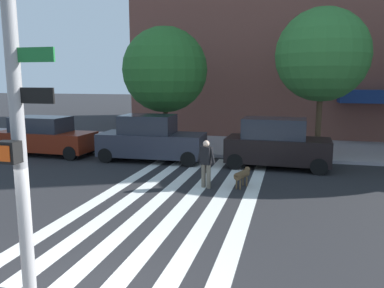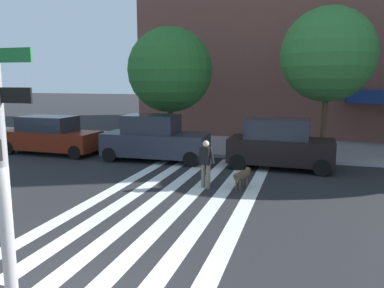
% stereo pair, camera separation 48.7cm
% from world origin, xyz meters
% --- Properties ---
extents(ground_plane, '(160.00, 160.00, 0.00)m').
position_xyz_m(ground_plane, '(0.00, 6.28, 0.00)').
color(ground_plane, '#232326').
extents(sidewalk_far, '(80.00, 6.00, 0.15)m').
position_xyz_m(sidewalk_far, '(0.00, 15.55, 0.07)').
color(sidewalk_far, '#9A9297').
rests_on(sidewalk_far, ground_plane).
extents(crosswalk_stripes, '(4.95, 11.95, 0.01)m').
position_xyz_m(crosswalk_stripes, '(0.19, 6.28, 0.00)').
color(crosswalk_stripes, silver).
rests_on(crosswalk_stripes, ground_plane).
extents(traffic_light_pole, '(0.74, 0.46, 5.80)m').
position_xyz_m(traffic_light_pole, '(0.17, -0.80, 3.52)').
color(traffic_light_pole, gray).
rests_on(traffic_light_pole, sidewalk_near).
extents(parked_car_near_curb, '(4.85, 2.01, 1.87)m').
position_xyz_m(parked_car_near_curb, '(-8.09, 11.17, 0.91)').
color(parked_car_near_curb, maroon).
rests_on(parked_car_near_curb, ground_plane).
extents(parked_car_behind_first, '(4.80, 2.12, 2.08)m').
position_xyz_m(parked_car_behind_first, '(-2.53, 11.17, 0.98)').
color(parked_car_behind_first, '#2B2E39').
rests_on(parked_car_behind_first, ground_plane).
extents(parked_car_third_in_line, '(4.29, 2.02, 2.08)m').
position_xyz_m(parked_car_third_in_line, '(3.04, 11.17, 1.01)').
color(parked_car_third_in_line, black).
rests_on(parked_car_third_in_line, ground_plane).
extents(street_tree_nearest, '(4.29, 4.29, 6.14)m').
position_xyz_m(street_tree_nearest, '(-2.69, 13.72, 4.14)').
color(street_tree_nearest, '#4C3823').
rests_on(street_tree_nearest, sidewalk_far).
extents(street_tree_middle, '(4.21, 4.21, 6.71)m').
position_xyz_m(street_tree_middle, '(4.83, 13.70, 4.75)').
color(street_tree_middle, '#4C3823').
rests_on(street_tree_middle, sidewalk_far).
extents(pedestrian_dog_walker, '(0.69, 0.35, 1.64)m').
position_xyz_m(pedestrian_dog_walker, '(0.85, 7.44, 0.93)').
color(pedestrian_dog_walker, '#6B6051').
rests_on(pedestrian_dog_walker, ground_plane).
extents(dog_on_leash, '(0.51, 1.09, 0.65)m').
position_xyz_m(dog_on_leash, '(2.05, 7.83, 0.44)').
color(dog_on_leash, brown).
rests_on(dog_on_leash, ground_plane).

